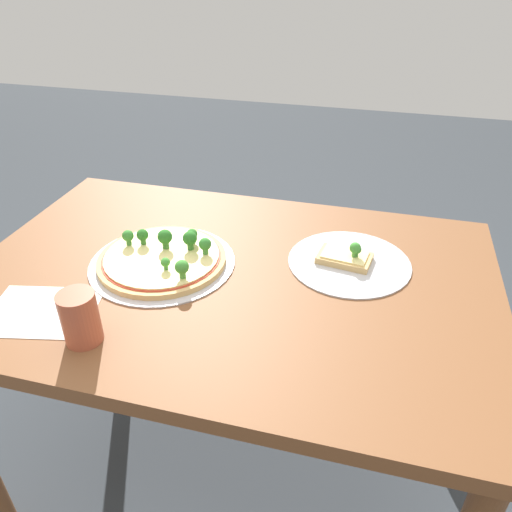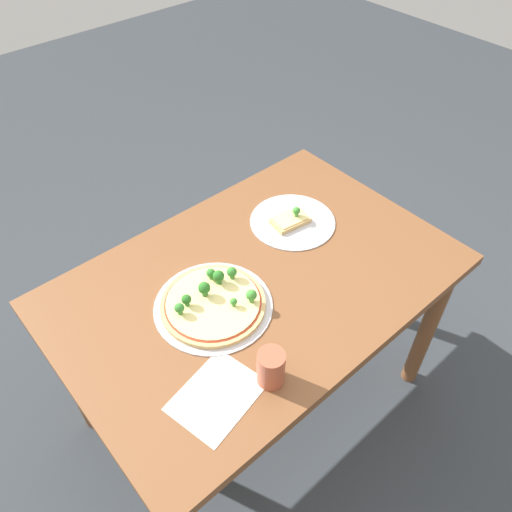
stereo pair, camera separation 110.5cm
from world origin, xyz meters
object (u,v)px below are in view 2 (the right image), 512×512
Objects in this scene: drinking_cup at (271,368)px; pizza_tray_whole at (213,302)px; dining_table at (257,298)px; pizza_tray_slice at (292,220)px.

pizza_tray_whole is at bearing -97.61° from drinking_cup.
drinking_cup is (0.04, 0.29, 0.04)m from pizza_tray_whole.
pizza_tray_whole reaches higher than dining_table.
dining_table is 0.39m from drinking_cup.
pizza_tray_slice is (-0.43, -0.11, -0.01)m from pizza_tray_whole.
dining_table is 0.31m from pizza_tray_slice.
dining_table is at bearing 178.75° from pizza_tray_whole.
drinking_cup is (0.47, 0.41, 0.05)m from pizza_tray_slice.
drinking_cup is at bearing 82.39° from pizza_tray_whole.
pizza_tray_whole is 0.30m from drinking_cup.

